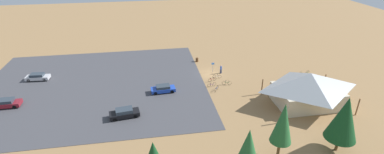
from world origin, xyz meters
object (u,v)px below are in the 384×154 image
at_px(pine_far_west, 344,118).
at_px(car_black_by_curb, 124,113).
at_px(visitor_near_lot, 221,69).
at_px(trash_bin, 197,60).
at_px(pine_mideast, 283,123).
at_px(car_maroon_near_entry, 5,103).
at_px(car_blue_mid_lot, 163,89).
at_px(pine_west, 248,149).
at_px(bike_pavilion, 309,87).
at_px(bicycle_blue_edge_south, 217,89).
at_px(bicycle_silver_mid_cluster, 293,77).
at_px(bicycle_purple_trailside, 212,85).
at_px(bicycle_green_near_sign, 307,73).
at_px(bicycle_red_edge_north, 212,79).
at_px(car_silver_second_row, 38,77).
at_px(bicycle_orange_yard_center, 311,79).
at_px(bicycle_green_by_bin, 227,83).
at_px(bicycle_yellow_lone_east, 300,74).
at_px(bicycle_teal_yard_right, 319,78).
at_px(bicycle_black_yard_front, 333,84).
at_px(lot_sign, 213,66).

relative_size(pine_far_west, car_black_by_curb, 1.66).
xyz_separation_m(pine_far_west, visitor_near_lot, (8.77, -25.44, -3.95)).
relative_size(trash_bin, pine_mideast, 0.12).
xyz_separation_m(car_maroon_near_entry, visitor_near_lot, (-38.00, -6.91, 0.19)).
bearing_deg(car_blue_mid_lot, pine_west, 108.52).
relative_size(bike_pavilion, pine_mideast, 1.58).
xyz_separation_m(bicycle_blue_edge_south, bicycle_silver_mid_cluster, (-15.94, -2.24, -0.02)).
xyz_separation_m(bicycle_purple_trailside, car_blue_mid_lot, (9.07, 0.71, 0.34)).
height_order(bicycle_blue_edge_south, bicycle_green_near_sign, bicycle_blue_edge_south).
relative_size(bicycle_red_edge_north, car_black_by_curb, 0.36).
height_order(bike_pavilion, car_black_by_curb, bike_pavilion).
xyz_separation_m(pine_west, car_maroon_near_entry, (33.25, -21.69, -3.80)).
bearing_deg(bicycle_green_near_sign, bicycle_silver_mid_cluster, 17.76).
bearing_deg(car_silver_second_row, bicycle_orange_yard_center, 169.86).
relative_size(bicycle_green_by_bin, bicycle_green_near_sign, 1.11).
xyz_separation_m(bicycle_yellow_lone_east, car_silver_second_row, (51.30, -6.85, 0.32)).
bearing_deg(bike_pavilion, car_silver_second_row, -19.89).
relative_size(pine_far_west, bicycle_green_by_bin, 4.61).
bearing_deg(bike_pavilion, pine_west, 42.92).
bearing_deg(bicycle_teal_yard_right, bicycle_red_edge_north, -8.28).
bearing_deg(trash_bin, car_black_by_curb, 53.03).
bearing_deg(car_silver_second_row, pine_west, 134.79).
bearing_deg(bike_pavilion, car_blue_mid_lot, -19.03).
distance_m(trash_bin, bicycle_green_near_sign, 23.21).
bearing_deg(bicycle_blue_edge_south, visitor_near_lot, -110.62).
xyz_separation_m(bike_pavilion, bicycle_yellow_lone_east, (-4.47, -10.09, -2.74)).
bearing_deg(car_blue_mid_lot, bicycle_orange_yard_center, 179.23).
height_order(pine_far_west, bicycle_green_by_bin, pine_far_west).
xyz_separation_m(bicycle_orange_yard_center, bicycle_black_yard_front, (-2.85, 2.46, -0.04)).
relative_size(pine_west, bicycle_red_edge_north, 4.22).
bearing_deg(trash_bin, bicycle_red_edge_north, 96.17).
height_order(bicycle_teal_yard_right, car_silver_second_row, car_silver_second_row).
relative_size(bicycle_purple_trailside, bicycle_orange_yard_center, 1.11).
bearing_deg(pine_west, car_blue_mid_lot, -71.48).
bearing_deg(pine_west, visitor_near_lot, -99.42).
distance_m(pine_west, pine_far_west, 13.89).
relative_size(bicycle_blue_edge_south, car_silver_second_row, 0.35).
distance_m(trash_bin, bicycle_purple_trailside, 12.32).
xyz_separation_m(bicycle_silver_mid_cluster, car_blue_mid_lot, (25.54, 1.25, 0.34)).
distance_m(bicycle_blue_edge_south, car_blue_mid_lot, 9.66).
bearing_deg(bicycle_orange_yard_center, bike_pavilion, 54.19).
bearing_deg(bicycle_orange_yard_center, bicycle_green_near_sign, -102.66).
xyz_separation_m(bicycle_purple_trailside, bicycle_silver_mid_cluster, (-16.47, -0.54, 0.01)).
bearing_deg(bicycle_black_yard_front, trash_bin, -34.74).
distance_m(trash_bin, pine_mideast, 32.91).
distance_m(bike_pavilion, bicycle_red_edge_north, 17.48).
distance_m(pine_mideast, car_silver_second_row, 46.49).
distance_m(pine_west, car_maroon_near_entry, 39.88).
xyz_separation_m(lot_sign, bicycle_teal_yard_right, (-19.55, 7.11, -1.04)).
distance_m(pine_west, bicycle_black_yard_front, 31.25).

